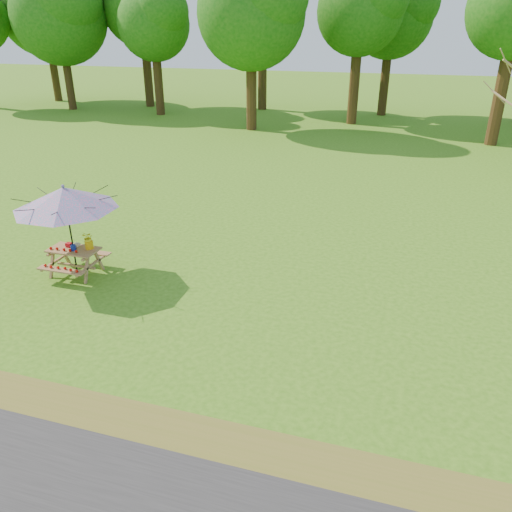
# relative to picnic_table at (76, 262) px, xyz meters

# --- Properties ---
(ground) EXTENTS (120.00, 120.00, 0.00)m
(ground) POSITION_rel_picnic_table_xyz_m (1.27, -1.46, -0.33)
(ground) COLOR #3B7315
(ground) RESTS_ON ground
(picnic_table) EXTENTS (1.20, 1.32, 0.67)m
(picnic_table) POSITION_rel_picnic_table_xyz_m (0.00, 0.00, 0.00)
(picnic_table) COLOR #9A7345
(picnic_table) RESTS_ON ground
(patio_umbrella) EXTENTS (3.12, 3.12, 2.27)m
(patio_umbrella) POSITION_rel_picnic_table_xyz_m (0.00, 0.00, 1.62)
(patio_umbrella) COLOR black
(patio_umbrella) RESTS_ON ground
(produce_bins) EXTENTS (0.36, 0.36, 0.13)m
(produce_bins) POSITION_rel_picnic_table_xyz_m (-0.04, 0.04, 0.40)
(produce_bins) COLOR red
(produce_bins) RESTS_ON picnic_table
(tomatoes_row) EXTENTS (0.77, 0.13, 0.07)m
(tomatoes_row) POSITION_rel_picnic_table_xyz_m (-0.15, -0.18, 0.38)
(tomatoes_row) COLOR red
(tomatoes_row) RESTS_ON picnic_table
(flower_bucket) EXTENTS (0.30, 0.27, 0.43)m
(flower_bucket) POSITION_rel_picnic_table_xyz_m (0.36, 0.14, 0.57)
(flower_bucket) COLOR #F7B10D
(flower_bucket) RESTS_ON picnic_table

